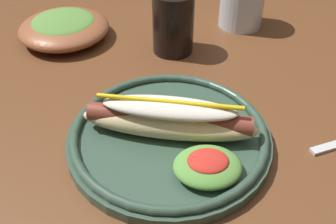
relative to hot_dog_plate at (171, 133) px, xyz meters
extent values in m
cube|color=brown|center=(-0.06, 0.19, -0.04)|extent=(1.41, 1.05, 0.04)
cylinder|color=brown|center=(0.56, 0.63, -0.41)|extent=(0.06, 0.06, 0.70)
cylinder|color=#334C3D|center=(0.00, 0.00, -0.01)|extent=(0.28, 0.28, 0.02)
torus|color=#334C3D|center=(0.00, 0.00, 0.00)|extent=(0.27, 0.27, 0.01)
ellipsoid|color=beige|center=(0.00, 0.00, 0.01)|extent=(0.24, 0.09, 0.04)
cylinder|color=brown|center=(0.00, 0.00, 0.02)|extent=(0.22, 0.07, 0.03)
ellipsoid|color=silver|center=(0.00, 0.00, 0.04)|extent=(0.18, 0.08, 0.02)
cylinder|color=yellow|center=(0.00, 0.00, 0.05)|extent=(0.19, 0.04, 0.01)
ellipsoid|color=#5B9942|center=(0.04, -0.07, 0.01)|extent=(0.08, 0.07, 0.02)
ellipsoid|color=red|center=(0.04, -0.07, 0.02)|extent=(0.05, 0.04, 0.01)
cylinder|color=black|center=(0.02, 0.25, 0.03)|extent=(0.08, 0.08, 0.11)
ellipsoid|color=brown|center=(-0.19, 0.31, 0.00)|extent=(0.17, 0.17, 0.04)
ellipsoid|color=#56893D|center=(-0.19, 0.31, 0.01)|extent=(0.12, 0.12, 0.02)
camera|label=1|loc=(-0.02, -0.37, 0.35)|focal=40.77mm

